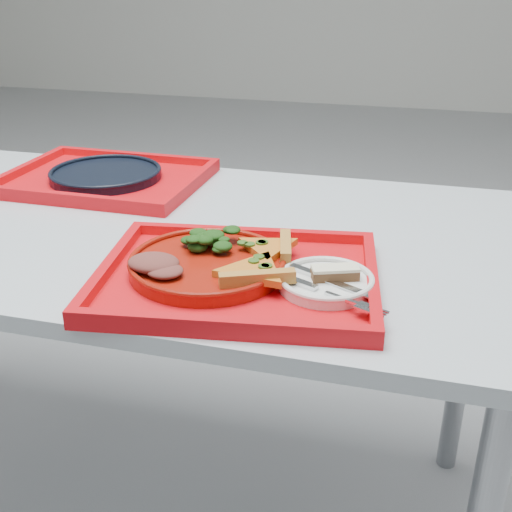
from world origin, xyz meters
name	(u,v)px	position (x,y,z in m)	size (l,w,h in m)	color
ground	(151,497)	(0.00, 0.00, 0.00)	(10.00, 10.00, 0.00)	gray
table	(129,254)	(0.00, 0.00, 0.68)	(1.60, 0.80, 0.75)	#AEBBC3
tray_main	(238,280)	(0.30, -0.21, 0.76)	(0.45, 0.35, 0.01)	red
tray_far	(106,181)	(-0.15, 0.21, 0.76)	(0.45, 0.35, 0.01)	red
dinner_plate	(208,266)	(0.25, -0.20, 0.77)	(0.26, 0.26, 0.02)	maroon
side_plate	(326,284)	(0.45, -0.21, 0.77)	(0.15, 0.15, 0.01)	white
navy_plate	(106,175)	(-0.15, 0.21, 0.77)	(0.26, 0.26, 0.02)	black
pizza_slice_a	(254,269)	(0.33, -0.23, 0.79)	(0.13, 0.12, 0.02)	gold
pizza_slice_b	(268,246)	(0.33, -0.14, 0.79)	(0.12, 0.10, 0.02)	gold
salad_heap	(208,235)	(0.23, -0.14, 0.80)	(0.09, 0.08, 0.04)	black
meat_portion	(154,263)	(0.17, -0.25, 0.79)	(0.08, 0.07, 0.03)	brown
dessert_bar	(335,273)	(0.46, -0.20, 0.79)	(0.08, 0.05, 0.02)	#532C1B
knife	(327,279)	(0.45, -0.21, 0.78)	(0.18, 0.02, 0.01)	silver
fork	(325,291)	(0.45, -0.26, 0.78)	(0.18, 0.02, 0.01)	silver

